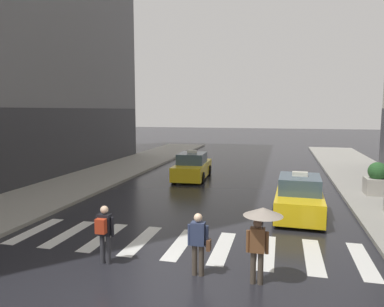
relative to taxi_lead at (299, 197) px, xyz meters
name	(u,v)px	position (x,y,z in m)	size (l,w,h in m)	color
ground_plane	(147,288)	(-3.81, -7.33, -0.72)	(160.00, 160.00, 0.00)	black
crosswalk_markings	(181,244)	(-3.81, -4.33, -0.72)	(11.30, 2.80, 0.01)	silver
taxi_lead	(299,197)	(0.00, 0.00, 0.00)	(2.05, 4.60, 1.80)	yellow
taxi_second	(192,167)	(-6.15, 6.66, 0.00)	(2.10, 4.62, 1.80)	yellow
pedestrian_with_umbrella	(261,225)	(-1.18, -6.46, 0.79)	(0.96, 0.96, 1.94)	#473D33
pedestrian_with_backpack	(104,230)	(-5.45, -6.29, 0.25)	(0.55, 0.43, 1.65)	#333338
pedestrian_with_handbag	(199,241)	(-2.76, -6.35, 0.21)	(0.61, 0.24, 1.65)	#473D33
planter_mid_block	(377,180)	(3.84, 4.06, 0.15)	(1.10, 1.10, 1.60)	#A8A399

